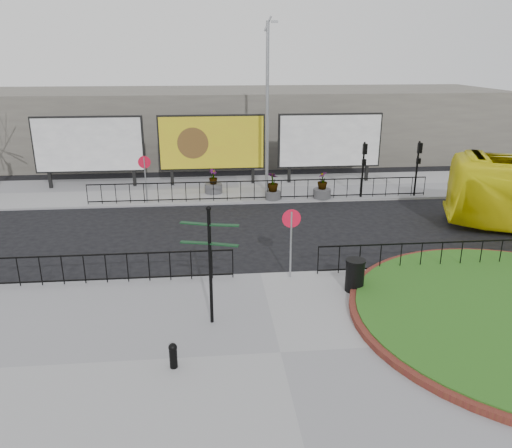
{
  "coord_description": "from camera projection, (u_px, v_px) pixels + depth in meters",
  "views": [
    {
      "loc": [
        -1.72,
        -16.15,
        7.54
      ],
      "look_at": [
        -0.09,
        0.75,
        1.72
      ],
      "focal_mm": 35.0,
      "sensor_mm": 36.0,
      "label": 1
    }
  ],
  "objects": [
    {
      "name": "railing_near_left",
      "position": [
        84.0,
        269.0,
        16.76
      ],
      "size": [
        10.0,
        0.1,
        1.1
      ],
      "primitive_type": null,
      "color": "black",
      "rests_on": "pavement_near"
    },
    {
      "name": "bollard",
      "position": [
        173.0,
        354.0,
        12.33
      ],
      "size": [
        0.22,
        0.22,
        0.68
      ],
      "color": "black",
      "rests_on": "pavement_near"
    },
    {
      "name": "planter_b",
      "position": [
        273.0,
        188.0,
        26.57
      ],
      "size": [
        0.84,
        0.84,
        1.46
      ],
      "color": "#4C4C4F",
      "rests_on": "pavement_far"
    },
    {
      "name": "railing_near_right",
      "position": [
        441.0,
        255.0,
        17.9
      ],
      "size": [
        9.0,
        0.1,
        1.1
      ],
      "primitive_type": null,
      "color": "black",
      "rests_on": "pavement_near"
    },
    {
      "name": "fingerpost_sign",
      "position": [
        210.0,
        254.0,
        13.85
      ],
      "size": [
        1.65,
        0.69,
        3.54
      ],
      "rotation": [
        0.0,
        0.0,
        -0.34
      ],
      "color": "black",
      "rests_on": "pavement_near"
    },
    {
      "name": "planter_a",
      "position": [
        213.0,
        185.0,
        27.85
      ],
      "size": [
        0.98,
        0.98,
        1.35
      ],
      "color": "#4C4C4F",
      "rests_on": "pavement_far"
    },
    {
      "name": "railing_far",
      "position": [
        261.0,
        190.0,
        26.44
      ],
      "size": [
        18.0,
        0.1,
        1.1
      ],
      "primitive_type": null,
      "color": "black",
      "rests_on": "pavement_far"
    },
    {
      "name": "pavement_near",
      "position": [
        280.0,
        354.0,
        13.08
      ],
      "size": [
        30.0,
        10.0,
        0.12
      ],
      "primitive_type": "cube",
      "color": "gray",
      "rests_on": "ground"
    },
    {
      "name": "signal_pole_b",
      "position": [
        418.0,
        160.0,
        26.78
      ],
      "size": [
        0.22,
        0.26,
        3.0
      ],
      "color": "black",
      "rests_on": "pavement_far"
    },
    {
      "name": "billboard_right",
      "position": [
        330.0,
        141.0,
        29.68
      ],
      "size": [
        6.2,
        0.31,
        4.1
      ],
      "color": "black",
      "rests_on": "pavement_far"
    },
    {
      "name": "lamp_post",
      "position": [
        267.0,
        107.0,
        26.73
      ],
      "size": [
        0.74,
        0.18,
        9.23
      ],
      "color": "gray",
      "rests_on": "pavement_far"
    },
    {
      "name": "planter_c",
      "position": [
        322.0,
        189.0,
        26.84
      ],
      "size": [
        0.95,
        0.95,
        1.44
      ],
      "color": "#4C4C4F",
      "rests_on": "pavement_far"
    },
    {
      "name": "litter_bin",
      "position": [
        355.0,
        275.0,
        16.31
      ],
      "size": [
        0.66,
        0.66,
        1.09
      ],
      "color": "black",
      "rests_on": "pavement_near"
    },
    {
      "name": "speed_sign_near",
      "position": [
        291.0,
        228.0,
        16.9
      ],
      "size": [
        0.64,
        0.07,
        2.47
      ],
      "color": "gray",
      "rests_on": "pavement_near"
    },
    {
      "name": "billboard_mid",
      "position": [
        212.0,
        143.0,
        29.04
      ],
      "size": [
        6.2,
        0.31,
        4.1
      ],
      "color": "black",
      "rests_on": "pavement_far"
    },
    {
      "name": "ground",
      "position": [
        261.0,
        276.0,
        17.81
      ],
      "size": [
        90.0,
        90.0,
        0.0
      ],
      "primitive_type": "plane",
      "color": "black",
      "rests_on": "ground"
    },
    {
      "name": "signal_pole_a",
      "position": [
        364.0,
        161.0,
        26.51
      ],
      "size": [
        0.22,
        0.26,
        3.0
      ],
      "color": "black",
      "rests_on": "pavement_far"
    },
    {
      "name": "speed_sign_far",
      "position": [
        145.0,
        169.0,
        25.59
      ],
      "size": [
        0.64,
        0.07,
        2.47
      ],
      "color": "gray",
      "rests_on": "pavement_far"
    },
    {
      "name": "billboard_left",
      "position": [
        89.0,
        145.0,
        28.41
      ],
      "size": [
        6.2,
        0.31,
        4.1
      ],
      "color": "black",
      "rests_on": "pavement_far"
    },
    {
      "name": "pavement_far",
      "position": [
        239.0,
        189.0,
        29.09
      ],
      "size": [
        44.0,
        6.0,
        0.12
      ],
      "primitive_type": "cube",
      "color": "gray",
      "rests_on": "ground"
    },
    {
      "name": "building_backdrop",
      "position": [
        230.0,
        124.0,
        37.71
      ],
      "size": [
        40.0,
        10.0,
        5.0
      ],
      "primitive_type": "cube",
      "color": "#6A665D",
      "rests_on": "ground"
    }
  ]
}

